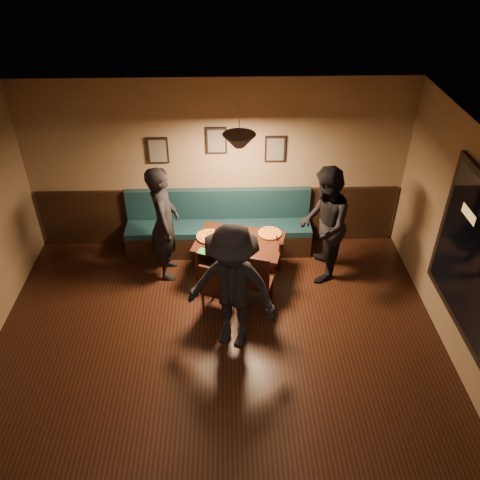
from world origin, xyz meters
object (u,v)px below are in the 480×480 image
(chair_near_right, at_px, (257,278))
(tabasco_bottle, at_px, (277,237))
(chair_near_left, at_px, (219,286))
(diner_right, at_px, (324,225))
(soda_glass, at_px, (281,247))
(booth_bench, at_px, (219,225))
(diner_left, at_px, (164,223))
(diner_front, at_px, (232,289))
(dining_table, at_px, (239,259))

(chair_near_right, distance_m, tabasco_bottle, 0.77)
(chair_near_left, relative_size, diner_right, 0.49)
(chair_near_left, distance_m, soda_glass, 1.06)
(diner_right, bearing_deg, booth_bench, -103.94)
(diner_left, relative_size, tabasco_bottle, 17.33)
(chair_near_left, height_order, diner_right, diner_right)
(booth_bench, distance_m, chair_near_right, 1.50)
(booth_bench, bearing_deg, diner_right, -24.06)
(chair_near_right, xyz_separation_m, diner_front, (-0.35, -0.68, 0.40))
(dining_table, xyz_separation_m, diner_front, (-0.13, -1.34, 0.56))
(soda_glass, bearing_deg, diner_front, -124.18)
(diner_front, height_order, soda_glass, diner_front)
(booth_bench, distance_m, dining_table, 0.82)
(dining_table, bearing_deg, diner_front, -80.43)
(soda_glass, distance_m, tabasco_bottle, 0.28)
(tabasco_bottle, bearing_deg, diner_front, -117.06)
(tabasco_bottle, bearing_deg, soda_glass, -83.03)
(dining_table, distance_m, tabasco_bottle, 0.68)
(dining_table, relative_size, soda_glass, 8.73)
(tabasco_bottle, bearing_deg, booth_bench, 139.70)
(dining_table, relative_size, tabasco_bottle, 12.13)
(booth_bench, height_order, chair_near_right, chair_near_right)
(dining_table, relative_size, diner_left, 0.70)
(chair_near_right, relative_size, diner_front, 0.56)
(dining_table, xyz_separation_m, soda_glass, (0.59, -0.28, 0.42))
(diner_front, bearing_deg, booth_bench, 115.23)
(diner_front, distance_m, tabasco_bottle, 1.51)
(dining_table, xyz_separation_m, chair_near_left, (-0.31, -0.75, 0.11))
(booth_bench, distance_m, soda_glass, 1.39)
(dining_table, distance_m, chair_near_right, 0.71)
(chair_near_left, height_order, tabasco_bottle, chair_near_left)
(diner_left, relative_size, diner_right, 1.00)
(chair_near_right, bearing_deg, booth_bench, 128.58)
(dining_table, xyz_separation_m, diner_left, (-1.11, 0.16, 0.57))
(diner_right, height_order, diner_front, diner_right)
(chair_near_right, distance_m, diner_front, 0.87)
(dining_table, relative_size, chair_near_right, 1.27)
(chair_near_right, bearing_deg, soda_glass, 62.97)
(tabasco_bottle, bearing_deg, dining_table, 179.66)
(booth_bench, xyz_separation_m, soda_glass, (0.91, -1.02, 0.26))
(booth_bench, bearing_deg, diner_left, -143.79)
(chair_near_right, xyz_separation_m, tabasco_bottle, (0.33, 0.66, 0.23))
(booth_bench, bearing_deg, tabasco_bottle, -40.30)
(chair_near_right, xyz_separation_m, soda_glass, (0.37, 0.37, 0.26))
(chair_near_right, xyz_separation_m, diner_left, (-1.33, 0.82, 0.41))
(chair_near_right, bearing_deg, diner_front, -99.77)
(chair_near_right, height_order, diner_right, diner_right)
(dining_table, bearing_deg, soda_glass, -10.71)
(booth_bench, relative_size, diner_front, 1.65)
(diner_right, relative_size, diner_front, 1.01)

